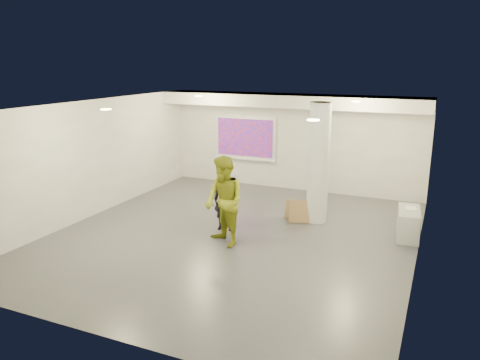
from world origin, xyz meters
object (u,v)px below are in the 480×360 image
at_px(credenza, 408,224).
at_px(projection_screen, 245,138).
at_px(column, 318,163).
at_px(man, 224,202).
at_px(woman, 225,199).

bearing_deg(credenza, projection_screen, 145.66).
xyz_separation_m(column, credenza, (2.22, -0.25, -1.17)).
bearing_deg(man, woman, 146.52).
height_order(projection_screen, woman, projection_screen).
relative_size(projection_screen, credenza, 1.85).
height_order(woman, man, man).
bearing_deg(man, projection_screen, 140.76).
bearing_deg(man, column, 90.68).
distance_m(credenza, woman, 4.27).
height_order(projection_screen, credenza, projection_screen).
xyz_separation_m(credenza, man, (-3.68, -2.09, 0.66)).
bearing_deg(credenza, woman, -168.89).
height_order(column, credenza, column).
bearing_deg(credenza, man, -156.08).
bearing_deg(projection_screen, woman, -73.08).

